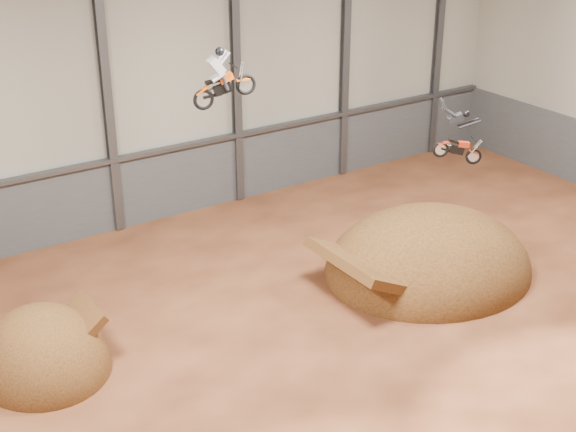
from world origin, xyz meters
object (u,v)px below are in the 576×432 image
object	(u,v)px
fmx_rider_a	(226,72)
takeoff_ramp	(45,368)
landing_ramp	(428,271)
fmx_rider_b	(457,133)

from	to	relation	value
fmx_rider_a	takeoff_ramp	bearing A→B (deg)	-177.33
fmx_rider_a	landing_ramp	bearing A→B (deg)	2.78
landing_ramp	fmx_rider_b	bearing A→B (deg)	-103.89
landing_ramp	fmx_rider_a	size ratio (longest dim) A/B	4.08
takeoff_ramp	fmx_rider_a	size ratio (longest dim) A/B	2.28
takeoff_ramp	fmx_rider_a	world-z (taller)	fmx_rider_a
takeoff_ramp	fmx_rider_a	bearing A→B (deg)	-7.28
takeoff_ramp	landing_ramp	bearing A→B (deg)	-7.22
fmx_rider_b	landing_ramp	bearing A→B (deg)	105.35
fmx_rider_a	fmx_rider_b	world-z (taller)	fmx_rider_a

